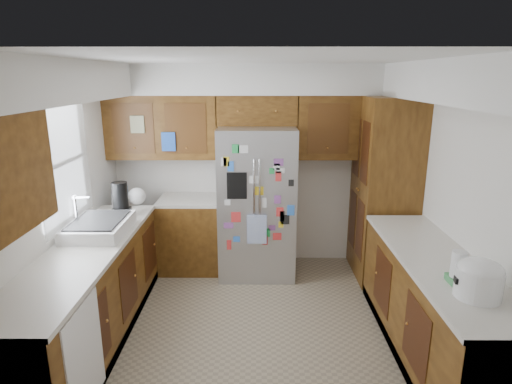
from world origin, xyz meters
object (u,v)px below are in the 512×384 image
fridge (257,202)px  paper_towel (458,267)px  rice_cooker (479,278)px  pantry (384,189)px

fridge → paper_towel: 2.56m
fridge → rice_cooker: fridge is taller
pantry → paper_towel: pantry is taller
pantry → rice_cooker: bearing=-90.0°
fridge → pantry: bearing=-2.1°
pantry → rice_cooker: 2.25m
pantry → rice_cooker: size_ratio=6.82×
pantry → rice_cooker: pantry is taller
rice_cooker → pantry: bearing=90.0°
fridge → paper_towel: fridge is taller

